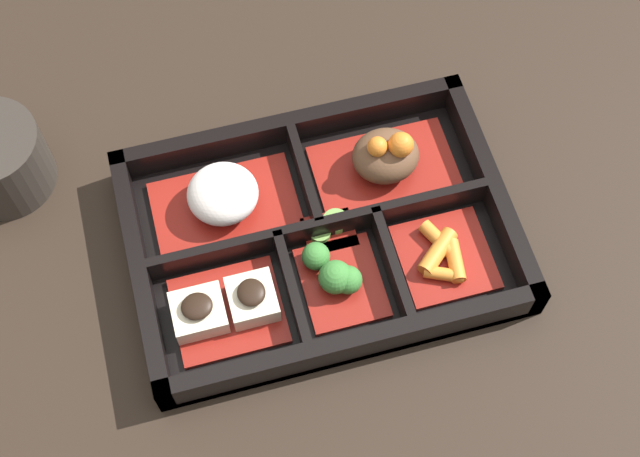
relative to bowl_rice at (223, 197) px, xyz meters
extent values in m
plane|color=black|center=(0.07, -0.05, -0.03)|extent=(3.00, 3.00, 0.00)
cube|color=black|center=(0.07, -0.05, -0.02)|extent=(0.33, 0.23, 0.01)
cube|color=black|center=(0.07, -0.16, -0.01)|extent=(0.33, 0.01, 0.04)
cube|color=black|center=(0.07, 0.06, -0.01)|extent=(0.33, 0.01, 0.04)
cube|color=black|center=(-0.08, -0.05, -0.01)|extent=(0.01, 0.23, 0.04)
cube|color=black|center=(0.23, -0.05, -0.01)|extent=(0.01, 0.23, 0.04)
cube|color=black|center=(0.07, -0.05, -0.01)|extent=(0.30, 0.01, 0.04)
cube|color=black|center=(0.04, -0.10, -0.01)|extent=(0.01, 0.10, 0.04)
cube|color=black|center=(0.12, -0.10, -0.01)|extent=(0.01, 0.10, 0.04)
cube|color=black|center=(0.07, 0.00, -0.01)|extent=(0.01, 0.10, 0.04)
cube|color=maroon|center=(0.00, 0.00, -0.02)|extent=(0.13, 0.08, 0.01)
ellipsoid|color=silver|center=(0.00, 0.00, 0.01)|extent=(0.06, 0.06, 0.04)
cube|color=maroon|center=(0.15, 0.00, -0.02)|extent=(0.13, 0.08, 0.01)
ellipsoid|color=brown|center=(0.15, 0.00, 0.01)|extent=(0.06, 0.05, 0.04)
sphere|color=orange|center=(0.16, 0.00, 0.03)|extent=(0.02, 0.02, 0.02)
sphere|color=orange|center=(0.14, 0.00, 0.03)|extent=(0.02, 0.02, 0.02)
sphere|color=orange|center=(0.16, -0.01, 0.03)|extent=(0.02, 0.02, 0.02)
cube|color=maroon|center=(-0.02, -0.10, -0.02)|extent=(0.09, 0.08, 0.01)
cube|color=beige|center=(-0.04, -0.10, 0.00)|extent=(0.04, 0.04, 0.02)
ellipsoid|color=black|center=(-0.04, -0.10, 0.01)|extent=(0.03, 0.02, 0.01)
cube|color=beige|center=(0.00, -0.10, 0.00)|extent=(0.04, 0.04, 0.02)
ellipsoid|color=black|center=(0.00, -0.10, 0.01)|extent=(0.02, 0.02, 0.01)
cube|color=maroon|center=(0.08, -0.10, -0.02)|extent=(0.07, 0.08, 0.01)
sphere|color=#387A33|center=(0.08, -0.10, 0.00)|extent=(0.02, 0.02, 0.02)
sphere|color=#387A33|center=(0.06, -0.08, 0.00)|extent=(0.02, 0.02, 0.02)
sphere|color=#387A33|center=(0.07, -0.10, 0.00)|extent=(0.03, 0.03, 0.03)
cube|color=maroon|center=(0.17, -0.10, -0.02)|extent=(0.08, 0.08, 0.01)
cylinder|color=orange|center=(0.17, -0.08, -0.01)|extent=(0.03, 0.04, 0.01)
cylinder|color=orange|center=(0.16, -0.10, -0.01)|extent=(0.04, 0.04, 0.01)
cylinder|color=orange|center=(0.16, -0.12, -0.01)|extent=(0.03, 0.02, 0.01)
cylinder|color=orange|center=(0.18, -0.11, -0.01)|extent=(0.02, 0.04, 0.01)
cube|color=maroon|center=(0.08, -0.05, -0.02)|extent=(0.04, 0.04, 0.01)
cylinder|color=#75A84C|center=(0.09, -0.04, -0.01)|extent=(0.02, 0.02, 0.01)
cylinder|color=#75A84C|center=(0.08, -0.05, -0.01)|extent=(0.02, 0.02, 0.01)
camera|label=1|loc=(-0.02, -0.38, 0.67)|focal=50.00mm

